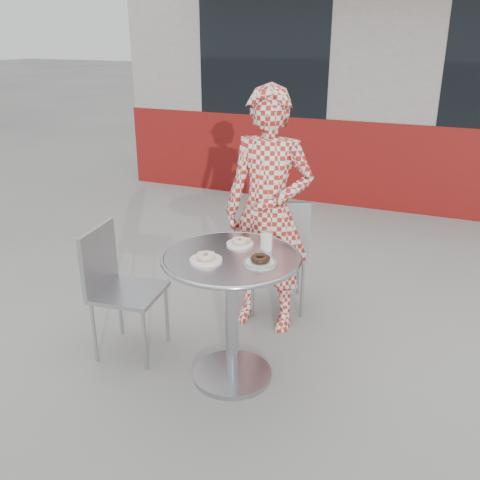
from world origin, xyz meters
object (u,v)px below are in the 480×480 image
at_px(plate_checker, 260,261).
at_px(milk_cup, 266,242).
at_px(plate_far, 240,242).
at_px(chair_left, 129,316).
at_px(plate_near, 206,258).
at_px(chair_far, 277,273).
at_px(bistro_table, 232,287).
at_px(seated_person, 268,212).

distance_m(plate_checker, milk_cup, 0.20).
xyz_separation_m(plate_far, plate_checker, (0.20, -0.21, -0.00)).
distance_m(chair_left, plate_near, 0.84).
relative_size(plate_far, plate_checker, 0.85).
relative_size(chair_far, plate_far, 5.63).
distance_m(plate_far, milk_cup, 0.17).
xyz_separation_m(bistro_table, chair_left, (-0.72, 0.00, -0.34)).
bearing_deg(chair_left, chair_far, -42.34).
distance_m(bistro_table, seated_person, 0.73).
xyz_separation_m(seated_person, plate_near, (-0.06, -0.81, -0.02)).
bearing_deg(bistro_table, chair_left, 179.91).
bearing_deg(plate_far, plate_near, -105.51).
relative_size(chair_left, plate_checker, 4.54).
bearing_deg(plate_near, chair_far, 87.65).
bearing_deg(milk_cup, seated_person, 109.31).
distance_m(seated_person, plate_near, 0.81).
height_order(plate_checker, milk_cup, milk_cup).
bearing_deg(seated_person, plate_near, -94.43).
bearing_deg(bistro_table, plate_near, -131.05).
distance_m(seated_person, milk_cup, 0.58).
distance_m(chair_left, seated_person, 1.12).
xyz_separation_m(chair_far, chair_left, (-0.66, -0.95, -0.01)).
height_order(bistro_table, chair_left, chair_left).
xyz_separation_m(chair_left, plate_far, (0.70, 0.17, 0.55)).
bearing_deg(seated_person, bistro_table, -86.89).
bearing_deg(chair_far, chair_left, 33.58).
height_order(chair_left, plate_near, plate_near).
xyz_separation_m(bistro_table, chair_far, (-0.06, 0.95, -0.33)).
distance_m(seated_person, plate_checker, 0.77).
distance_m(chair_far, plate_checker, 1.15).
bearing_deg(milk_cup, plate_far, 172.62).
relative_size(bistro_table, plate_checker, 4.31).
height_order(plate_near, milk_cup, milk_cup).
relative_size(plate_far, plate_near, 0.89).
xyz_separation_m(chair_far, milk_cup, (0.20, -0.80, 0.58)).
xyz_separation_m(bistro_table, plate_near, (-0.10, -0.11, 0.21)).
xyz_separation_m(bistro_table, milk_cup, (0.15, 0.15, 0.25)).
bearing_deg(milk_cup, plate_checker, -79.56).
height_order(plate_far, plate_near, plate_near).
relative_size(chair_left, plate_near, 4.75).
distance_m(plate_far, plate_near, 0.30).
distance_m(plate_far, plate_checker, 0.29).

